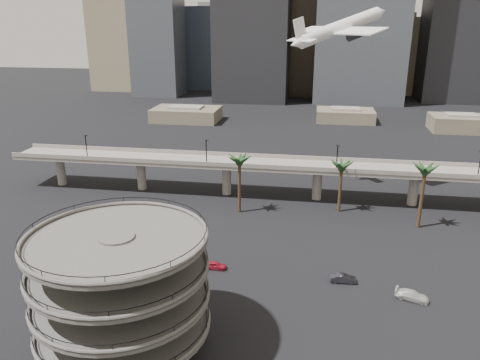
% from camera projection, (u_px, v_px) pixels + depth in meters
% --- Properties ---
extents(ground, '(700.00, 700.00, 0.00)m').
position_uv_depth(ground, '(230.00, 339.00, 63.00)').
color(ground, black).
rests_on(ground, ground).
extents(parking_ramp, '(22.20, 22.20, 17.35)m').
position_uv_depth(parking_ramp, '(121.00, 283.00, 58.09)').
color(parking_ramp, '#4C4947').
rests_on(parking_ramp, ground).
extents(overpass, '(130.00, 9.30, 14.70)m').
position_uv_depth(overpass, '(272.00, 168.00, 111.97)').
color(overpass, gray).
rests_on(overpass, ground).
extents(palm_trees, '(42.40, 10.40, 14.00)m').
position_uv_depth(palm_trees, '(333.00, 167.00, 98.82)').
color(palm_trees, '#402A1B').
rests_on(palm_trees, ground).
extents(low_buildings, '(135.00, 27.50, 6.80)m').
position_uv_depth(low_buildings, '(309.00, 117.00, 193.87)').
color(low_buildings, brown).
rests_on(low_buildings, ground).
extents(skyline, '(269.00, 86.00, 124.50)m').
position_uv_depth(skyline, '(332.00, 11.00, 248.63)').
color(skyline, '#7E6F57').
rests_on(skyline, ground).
extents(airborne_jet, '(25.61, 24.35, 10.99)m').
position_uv_depth(airborne_jet, '(340.00, 28.00, 114.40)').
color(airborne_jet, white).
rests_on(airborne_jet, ground).
extents(car_a, '(3.94, 1.60, 1.34)m').
position_uv_depth(car_a, '(215.00, 265.00, 80.74)').
color(car_a, '#AC1830').
rests_on(car_a, ground).
extents(car_b, '(4.36, 1.72, 1.41)m').
position_uv_depth(car_b, '(343.00, 278.00, 76.55)').
color(car_b, '#222227').
rests_on(car_b, ground).
extents(car_c, '(5.39, 3.46, 1.45)m').
position_uv_depth(car_c, '(412.00, 295.00, 71.77)').
color(car_c, beige).
rests_on(car_c, ground).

